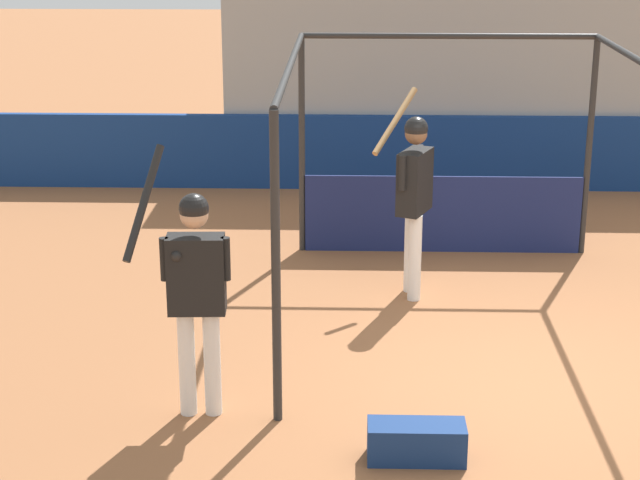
% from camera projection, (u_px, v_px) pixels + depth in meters
% --- Properties ---
extents(ground_plane, '(60.00, 60.00, 0.00)m').
position_uv_depth(ground_plane, '(532.00, 384.00, 8.83)').
color(ground_plane, '#935B38').
extents(outfield_wall, '(24.00, 0.12, 1.02)m').
position_uv_depth(outfield_wall, '(463.00, 153.00, 14.50)').
color(outfield_wall, navy).
rests_on(outfield_wall, ground).
extents(bleacher_section, '(6.50, 3.20, 2.70)m').
position_uv_depth(bleacher_section, '(454.00, 72.00, 15.82)').
color(bleacher_section, '#9E9E99').
rests_on(bleacher_section, ground).
extents(batting_cage, '(3.22, 4.20, 2.45)m').
position_uv_depth(batting_cage, '(452.00, 172.00, 10.85)').
color(batting_cage, '#282828').
rests_on(batting_cage, ground).
extents(player_batter, '(0.62, 0.99, 2.00)m').
position_uv_depth(player_batter, '(414.00, 188.00, 10.45)').
color(player_batter, white).
rests_on(player_batter, ground).
extents(player_waiting, '(0.77, 0.55, 2.09)m').
position_uv_depth(player_waiting, '(195.00, 284.00, 8.00)').
color(player_waiting, white).
rests_on(player_waiting, ground).
extents(equipment_bag, '(0.70, 0.28, 0.28)m').
position_uv_depth(equipment_bag, '(416.00, 442.00, 7.61)').
color(equipment_bag, navy).
rests_on(equipment_bag, ground).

